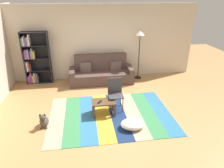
{
  "coord_description": "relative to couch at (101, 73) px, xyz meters",
  "views": [
    {
      "loc": [
        -0.84,
        -4.96,
        3.07
      ],
      "look_at": [
        -0.06,
        0.33,
        0.65
      ],
      "focal_mm": 32.94,
      "sensor_mm": 36.0,
      "label": 1
    }
  ],
  "objects": [
    {
      "name": "ground_plane",
      "position": [
        0.2,
        -2.02,
        -0.34
      ],
      "size": [
        14.0,
        14.0,
        0.0
      ],
      "primitive_type": "plane",
      "color": "#B27F4C"
    },
    {
      "name": "back_wall",
      "position": [
        0.2,
        0.53,
        1.01
      ],
      "size": [
        6.8,
        0.1,
        2.7
      ],
      "primitive_type": "cube",
      "color": "beige",
      "rests_on": "ground_plane"
    },
    {
      "name": "rug",
      "position": [
        0.01,
        -2.29,
        -0.33
      ],
      "size": [
        3.28,
        2.33,
        0.01
      ],
      "color": "tan",
      "rests_on": "ground_plane"
    },
    {
      "name": "couch",
      "position": [
        0.0,
        0.0,
        0.0
      ],
      "size": [
        2.26,
        0.8,
        1.0
      ],
      "color": "#4C3833",
      "rests_on": "ground_plane"
    },
    {
      "name": "bookshelf",
      "position": [
        -2.35,
        0.28,
        0.55
      ],
      "size": [
        0.9,
        0.28,
        1.84
      ],
      "color": "black",
      "rests_on": "ground_plane"
    },
    {
      "name": "coffee_table",
      "position": [
        -0.17,
        -2.21,
        -0.02
      ],
      "size": [
        0.62,
        0.42,
        0.39
      ],
      "color": "#513826",
      "rests_on": "rug"
    },
    {
      "name": "pouf",
      "position": [
        0.47,
        -2.94,
        -0.22
      ],
      "size": [
        0.6,
        0.46,
        0.22
      ],
      "primitive_type": "ellipsoid",
      "color": "white",
      "rests_on": "rug"
    },
    {
      "name": "dog",
      "position": [
        -1.68,
        -2.55,
        -0.18
      ],
      "size": [
        0.22,
        0.35,
        0.4
      ],
      "color": "#473D33",
      "rests_on": "ground_plane"
    },
    {
      "name": "standing_lamp",
      "position": [
        1.43,
        0.17,
        1.16
      ],
      "size": [
        0.32,
        0.32,
        1.79
      ],
      "color": "black",
      "rests_on": "ground_plane"
    },
    {
      "name": "tv_remote",
      "position": [
        -0.27,
        -2.26,
        0.07
      ],
      "size": [
        0.13,
        0.14,
        0.02
      ],
      "primitive_type": "cube",
      "rotation": [
        0.0,
        0.0,
        -0.67
      ],
      "color": "black",
      "rests_on": "coffee_table"
    },
    {
      "name": "folding_chair",
      "position": [
        0.2,
        -1.94,
        0.2
      ],
      "size": [
        0.4,
        0.4,
        0.9
      ],
      "rotation": [
        0.0,
        0.0,
        -0.93
      ],
      "color": "#38383D",
      "rests_on": "ground_plane"
    }
  ]
}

